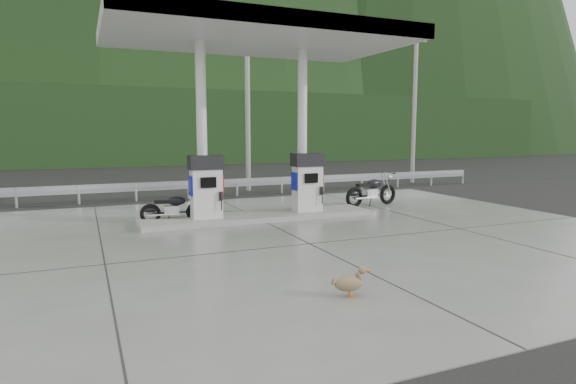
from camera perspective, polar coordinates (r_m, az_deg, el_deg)
name	(u,v)px	position (r m, az deg, el deg)	size (l,w,h in m)	color
ground	(293,236)	(12.24, 0.55, -5.26)	(160.00, 160.00, 0.00)	black
forecourt_apron	(293,236)	(12.23, 0.55, -5.21)	(18.00, 14.00, 0.02)	slate
pump_island	(259,217)	(14.50, -3.43, -2.93)	(7.00, 1.40, 0.15)	gray
gas_pump_left	(206,187)	(13.91, -9.68, 0.61)	(0.95, 0.55, 1.80)	silver
gas_pump_right	(307,182)	(14.97, 2.32, 1.17)	(0.95, 0.55, 1.80)	silver
canopy_column_left	(202,130)	(14.21, -10.19, 7.20)	(0.30, 0.30, 5.00)	silver
canopy_column_right	(302,130)	(15.25, 1.70, 7.30)	(0.30, 0.30, 5.00)	silver
canopy_roof	(258,36)	(14.54, -3.59, 18.00)	(8.50, 5.00, 0.40)	silver
guardrail	(213,180)	(19.64, -8.88, 1.45)	(26.00, 0.16, 1.42)	#AAACB3
road	(195,188)	(23.10, -11.00, 0.49)	(60.00, 7.00, 0.01)	black
utility_pole_b	(248,100)	(21.59, -4.82, 10.76)	(0.22, 0.22, 8.00)	gray
utility_pole_c	(414,105)	(25.88, 14.76, 9.95)	(0.22, 0.22, 8.00)	gray
tree_band	(145,127)	(41.22, -16.61, 7.37)	(80.00, 6.00, 6.00)	black
forested_hills	(120,151)	(71.15, -19.34, 4.62)	(100.00, 40.00, 140.00)	black
motorcycle_left	(173,209)	(14.24, -13.42, -1.92)	(1.74, 0.55, 0.83)	black
motorcycle_right	(371,191)	(17.30, 9.86, 0.06)	(2.13, 0.67, 1.01)	black
duck	(349,284)	(7.84, 7.20, -10.77)	(0.57, 0.16, 0.41)	brown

